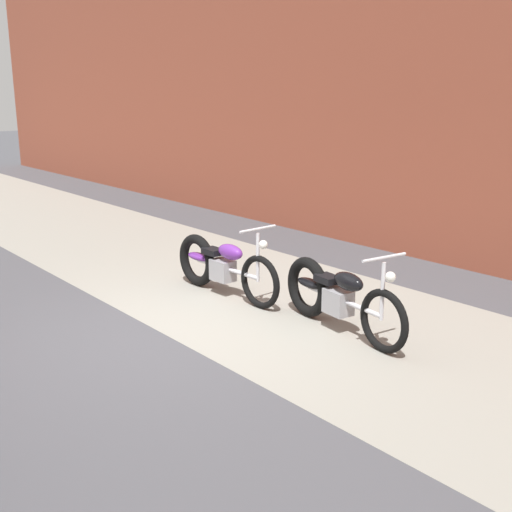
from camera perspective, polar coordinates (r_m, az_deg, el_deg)
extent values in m
plane|color=#47474C|center=(7.18, -8.35, -7.02)|extent=(80.00, 80.00, 0.00)
cube|color=gray|center=(8.16, 2.17, -4.16)|extent=(36.00, 3.50, 0.01)
cube|color=brown|center=(10.37, 17.24, 16.06)|extent=(36.00, 0.50, 6.01)
torus|color=black|center=(7.83, 0.36, -2.37)|extent=(0.68, 0.11, 0.68)
torus|color=black|center=(8.79, -5.38, -0.37)|extent=(0.73, 0.16, 0.73)
cylinder|color=silver|center=(8.29, -2.68, -1.13)|extent=(1.24, 0.10, 0.06)
cube|color=#99999E|center=(8.36, -3.03, -1.29)|extent=(0.33, 0.23, 0.28)
ellipsoid|color=#6B2D93|center=(8.17, -2.34, 0.37)|extent=(0.45, 0.21, 0.20)
ellipsoid|color=#6B2D93|center=(8.73, -5.19, -0.06)|extent=(0.45, 0.20, 0.10)
cube|color=black|center=(8.45, -3.90, 0.42)|extent=(0.29, 0.21, 0.08)
cylinder|color=silver|center=(7.77, 0.16, -0.12)|extent=(0.05, 0.05, 0.62)
cylinder|color=silver|center=(7.69, 0.16, 2.47)|extent=(0.05, 0.58, 0.03)
sphere|color=white|center=(7.66, 0.67, 1.04)|extent=(0.11, 0.11, 0.11)
cylinder|color=silver|center=(8.65, -3.25, -1.29)|extent=(0.55, 0.08, 0.06)
torus|color=black|center=(6.65, 11.49, -5.79)|extent=(0.68, 0.17, 0.68)
torus|color=black|center=(7.58, 4.69, -2.81)|extent=(0.74, 0.22, 0.73)
cylinder|color=silver|center=(7.09, 7.87, -4.00)|extent=(1.23, 0.21, 0.06)
cube|color=#99999E|center=(7.16, 7.45, -4.14)|extent=(0.35, 0.26, 0.28)
ellipsoid|color=black|center=(6.96, 8.36, -2.30)|extent=(0.46, 0.24, 0.20)
ellipsoid|color=black|center=(7.52, 4.93, -2.47)|extent=(0.46, 0.23, 0.10)
cube|color=black|center=(7.24, 6.49, -2.07)|extent=(0.30, 0.23, 0.08)
cylinder|color=silver|center=(6.58, 11.39, -3.16)|extent=(0.05, 0.05, 0.62)
cylinder|color=silver|center=(6.48, 11.54, -0.13)|extent=(0.11, 0.58, 0.03)
sphere|color=white|center=(6.46, 12.08, -1.86)|extent=(0.11, 0.11, 0.11)
cylinder|color=silver|center=(7.45, 7.13, -4.02)|extent=(0.55, 0.13, 0.06)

